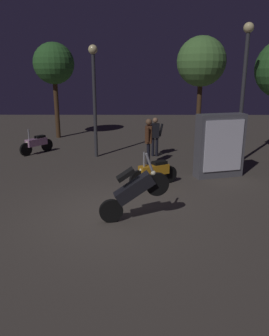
# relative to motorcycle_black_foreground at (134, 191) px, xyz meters

# --- Properties ---
(ground_plane) EXTENTS (40.00, 40.00, 0.00)m
(ground_plane) POSITION_rel_motorcycle_black_foreground_xyz_m (-0.52, 0.27, -0.74)
(ground_plane) COLOR #4C443D
(motorcycle_black_foreground) EXTENTS (1.65, 0.49, 1.63)m
(motorcycle_black_foreground) POSITION_rel_motorcycle_black_foreground_xyz_m (0.00, 0.00, 0.00)
(motorcycle_black_foreground) COLOR black
(motorcycle_black_foreground) RESTS_ON ground_plane
(motorcycle_orange_parked_left) EXTENTS (1.51, 0.87, 1.11)m
(motorcycle_orange_parked_left) POSITION_rel_motorcycle_black_foreground_xyz_m (0.60, 2.50, -0.31)
(motorcycle_orange_parked_left) COLOR black
(motorcycle_orange_parked_left) RESTS_ON ground_plane
(motorcycle_pink_parked_right) EXTENTS (1.07, 1.39, 1.11)m
(motorcycle_pink_parked_right) POSITION_rel_motorcycle_black_foreground_xyz_m (-4.26, 6.67, -0.31)
(motorcycle_pink_parked_right) COLOR black
(motorcycle_pink_parked_right) RESTS_ON ground_plane
(person_rider_beside) EXTENTS (0.28, 0.67, 1.75)m
(person_rider_beside) POSITION_rel_motorcycle_black_foreground_xyz_m (0.51, 4.89, 0.31)
(person_rider_beside) COLOR black
(person_rider_beside) RESTS_ON ground_plane
(person_bystander_far) EXTENTS (0.67, 0.27, 1.62)m
(person_bystander_far) POSITION_rel_motorcycle_black_foreground_xyz_m (0.82, 6.25, 0.21)
(person_bystander_far) COLOR black
(person_bystander_far) RESTS_ON ground_plane
(streetlamp_near) EXTENTS (0.36, 0.36, 5.05)m
(streetlamp_near) POSITION_rel_motorcycle_black_foreground_xyz_m (3.93, 5.08, 2.46)
(streetlamp_near) COLOR #38383D
(streetlamp_near) RESTS_ON ground_plane
(streetlamp_far) EXTENTS (0.36, 0.36, 4.41)m
(streetlamp_far) POSITION_rel_motorcycle_black_foreground_xyz_m (-1.62, 6.14, 2.11)
(streetlamp_far) COLOR #38383D
(streetlamp_far) RESTS_ON ground_plane
(tree_left_bg) EXTENTS (2.08, 2.08, 4.87)m
(tree_left_bg) POSITION_rel_motorcycle_black_foreground_xyz_m (-4.18, 10.34, 3.04)
(tree_left_bg) COLOR #4C331E
(tree_left_bg) RESTS_ON ground_plane
(tree_center_bg) EXTENTS (2.43, 2.43, 5.12)m
(tree_center_bg) POSITION_rel_motorcycle_black_foreground_xyz_m (3.25, 9.88, 3.14)
(tree_center_bg) COLOR #4C331E
(tree_center_bg) RESTS_ON ground_plane
(kiosk_billboard) EXTENTS (1.68, 0.91, 2.10)m
(kiosk_billboard) POSITION_rel_motorcycle_black_foreground_xyz_m (2.81, 3.46, 0.31)
(kiosk_billboard) COLOR #595960
(kiosk_billboard) RESTS_ON ground_plane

